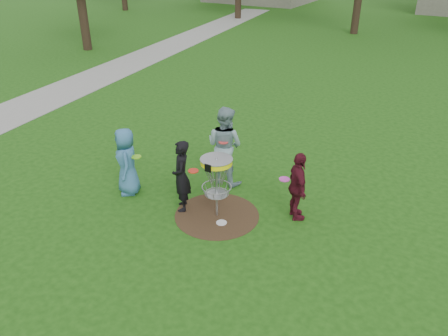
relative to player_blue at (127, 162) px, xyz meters
The scene contains 10 objects.
ground 2.39m from the player_blue, ahead, with size 100.00×100.00×0.00m, color #19470F.
dirt_patch 2.39m from the player_blue, ahead, with size 1.80×1.80×0.01m, color #47331E.
concrete_path 11.30m from the player_blue, 133.47° to the left, with size 2.20×40.00×0.02m, color #9E9E99.
player_blue is the anchor object (origin of this frame).
player_black 1.47m from the player_blue, ahead, with size 0.58×0.38×1.59m, color black.
player_grey 2.27m from the player_blue, 43.45° to the left, with size 0.92×0.72×1.89m, color #7D9CA2.
player_maroon 3.83m from the player_blue, 14.15° to the left, with size 0.88×0.37×1.50m, color #51121F.
disc_on_grass 2.60m from the player_blue, ahead, with size 0.22×0.22×0.02m, color silver.
disc_golf_basket 2.27m from the player_blue, ahead, with size 0.66×0.67×1.38m.
held_discs 1.91m from the player_blue, 17.05° to the left, with size 3.41×1.50×0.26m.
Camera 1 is at (4.02, -6.63, 5.22)m, focal length 35.00 mm.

